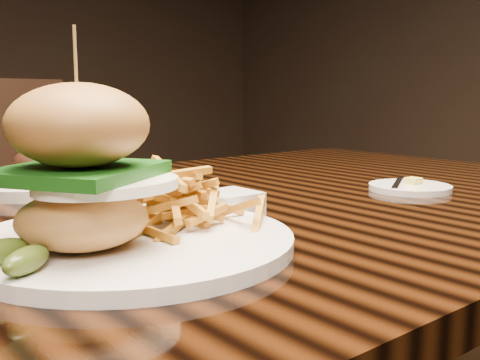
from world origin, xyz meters
TOP-DOWN VIEW (x-y plane):
  - dining_table at (0.00, 0.00)m, footprint 1.60×0.90m
  - burger_plate at (-0.18, -0.15)m, footprint 0.34×0.34m
  - side_saucer at (0.36, -0.12)m, footprint 0.13×0.13m
  - ramekin at (0.01, -0.09)m, footprint 0.09×0.09m
  - far_dish at (-0.10, 0.27)m, footprint 0.26×0.26m
  - chair_far at (0.06, 0.89)m, footprint 0.58×0.58m

SIDE VIEW (x-z plane):
  - chair_far at x=0.06m, z-range 0.06..1.01m
  - dining_table at x=0.00m, z-range 0.30..1.05m
  - side_saucer at x=0.36m, z-range 0.75..0.77m
  - ramekin at x=0.01m, z-range 0.75..0.78m
  - far_dish at x=-0.10m, z-range 0.72..0.81m
  - burger_plate at x=-0.18m, z-range 0.70..0.92m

